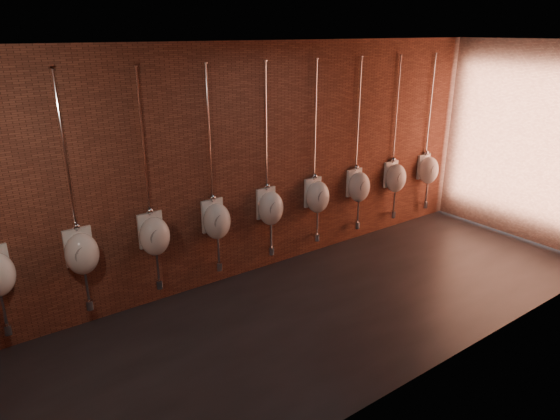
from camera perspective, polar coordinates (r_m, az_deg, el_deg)
The scene contains 10 objects.
ground at distance 6.40m, azimuth 5.14°, elevation -11.49°, with size 8.50×8.50×0.00m, color black.
room_shell at distance 5.62m, azimuth 5.77°, elevation 6.30°, with size 8.54×3.04×3.22m.
urinal_1 at distance 6.05m, azimuth -21.72°, elevation -4.53°, with size 0.39×0.35×2.72m.
urinal_2 at distance 6.28m, azimuth -14.16°, elevation -2.79°, with size 0.39×0.35×2.72m.
urinal_3 at distance 6.61m, azimuth -7.26°, elevation -1.16°, with size 0.39×0.35×2.72m.
urinal_4 at distance 7.03m, azimuth -1.11°, elevation 0.32°, with size 0.39×0.35×2.72m.
urinal_5 at distance 7.53m, azimuth 4.29°, elevation 1.61°, with size 0.39×0.35×2.72m.
urinal_6 at distance 8.09m, azimuth 8.99°, elevation 2.72°, with size 0.39×0.35×2.72m.
urinal_7 at distance 8.70m, azimuth 13.06°, elevation 3.67°, with size 0.39×0.35×2.72m.
urinal_8 at distance 9.34m, azimuth 16.59°, elevation 4.47°, with size 0.39×0.35×2.72m.
Camera 1 is at (-3.64, -4.08, 3.33)m, focal length 32.00 mm.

